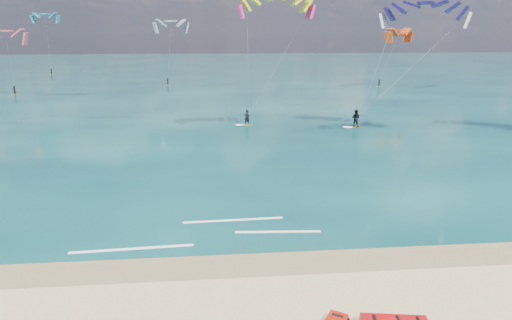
{
  "coord_description": "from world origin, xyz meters",
  "views": [
    {
      "loc": [
        0.6,
        -16.07,
        10.5
      ],
      "look_at": [
        2.87,
        8.0,
        3.62
      ],
      "focal_mm": 32.0,
      "sensor_mm": 36.0,
      "label": 1
    }
  ],
  "objects": [
    {
      "name": "sea",
      "position": [
        0.0,
        104.0,
        0.02
      ],
      "size": [
        320.0,
        200.0,
        0.04
      ],
      "primitive_type": "cube",
      "color": "#082C2F",
      "rests_on": "ground"
    },
    {
      "name": "wet_sand_strip",
      "position": [
        0.0,
        3.0,
        0.0
      ],
      "size": [
        320.0,
        2.4,
        0.01
      ],
      "primitive_type": "cube",
      "color": "brown",
      "rests_on": "ground"
    },
    {
      "name": "kitesurfer_main",
      "position": [
        5.7,
        32.29,
        7.85
      ],
      "size": [
        8.79,
        7.35,
        15.13
      ],
      "rotation": [
        0.0,
        0.0,
        0.36
      ],
      "color": "#CDDE1A",
      "rests_on": "sea"
    },
    {
      "name": "ground",
      "position": [
        0.0,
        40.0,
        0.0
      ],
      "size": [
        320.0,
        320.0,
        0.0
      ],
      "primitive_type": "plane",
      "color": "tan",
      "rests_on": "ground"
    },
    {
      "name": "shoreline_foam",
      "position": [
        0.3,
        6.44,
        0.04
      ],
      "size": [
        12.87,
        3.61,
        0.01
      ],
      "color": "white",
      "rests_on": "ground"
    },
    {
      "name": "kitesurfer_far",
      "position": [
        19.33,
        30.98,
        7.87
      ],
      "size": [
        12.56,
        7.3,
        14.85
      ],
      "rotation": [
        0.0,
        0.0,
        0.08
      ],
      "color": "gold",
      "rests_on": "sea"
    },
    {
      "name": "distant_kites",
      "position": [
        -12.26,
        76.12,
        6.01
      ],
      "size": [
        77.55,
        38.69,
        14.15
      ],
      "color": "red",
      "rests_on": "ground"
    }
  ]
}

